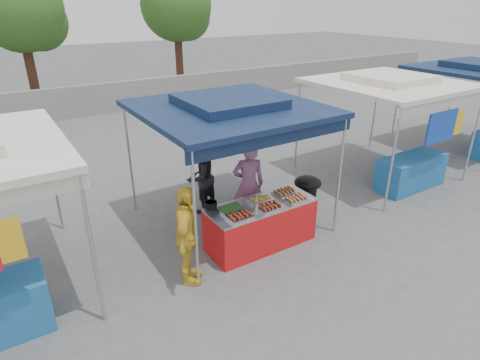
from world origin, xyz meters
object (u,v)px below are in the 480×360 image
vendor_woman (248,184)px  helper_man (200,177)px  wok_burner (307,194)px  vendor_table (261,224)px  cooking_pot (211,205)px  customer_person (187,237)px

vendor_woman → helper_man: 1.16m
wok_burner → helper_man: 2.25m
vendor_table → helper_man: helper_man is taller
vendor_table → vendor_woman: (0.24, 0.77, 0.44)m
wok_burner → vendor_woman: (-1.14, 0.46, 0.32)m
wok_burner → vendor_woman: vendor_woman is taller
cooking_pot → customer_person: customer_person is taller
cooking_pot → vendor_woman: vendor_woman is taller
cooking_pot → vendor_woman: (1.08, 0.44, -0.04)m
vendor_woman → customer_person: 2.09m
cooking_pot → helper_man: bearing=69.7°
vendor_table → cooking_pot: (-0.84, 0.33, 0.49)m
helper_man → customer_person: bearing=33.9°
cooking_pot → wok_burner: bearing=-0.5°
helper_man → customer_person: (-1.28, -2.04, 0.06)m
vendor_table → helper_man: (-0.30, 1.79, 0.35)m
wok_burner → customer_person: bearing=178.5°
cooking_pot → wok_burner: 2.25m
cooking_pot → wok_burner: cooking_pot is taller
vendor_table → wok_burner: size_ratio=2.15×
vendor_table → cooking_pot: bearing=158.4°
vendor_table → cooking_pot: 1.03m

